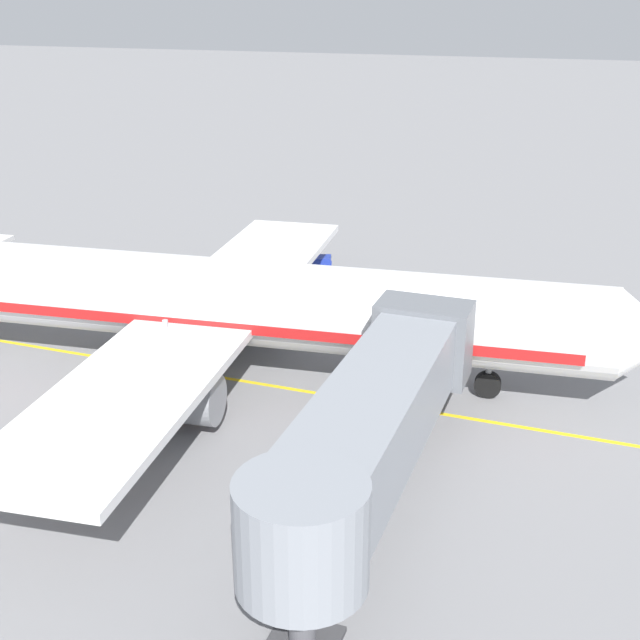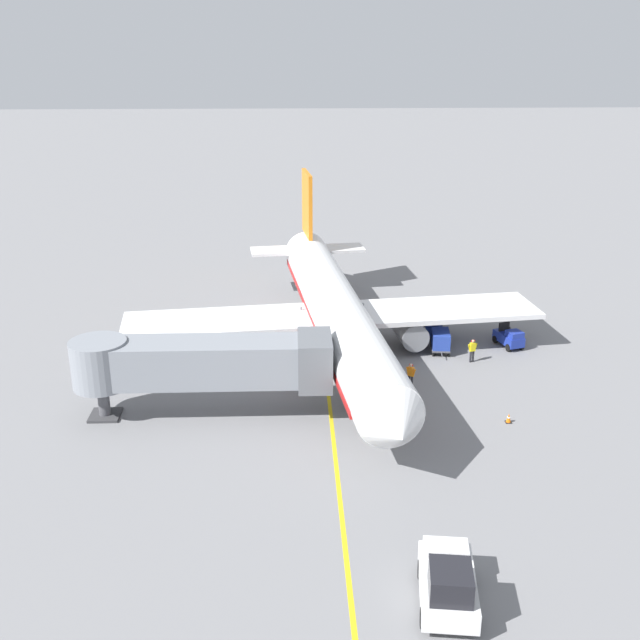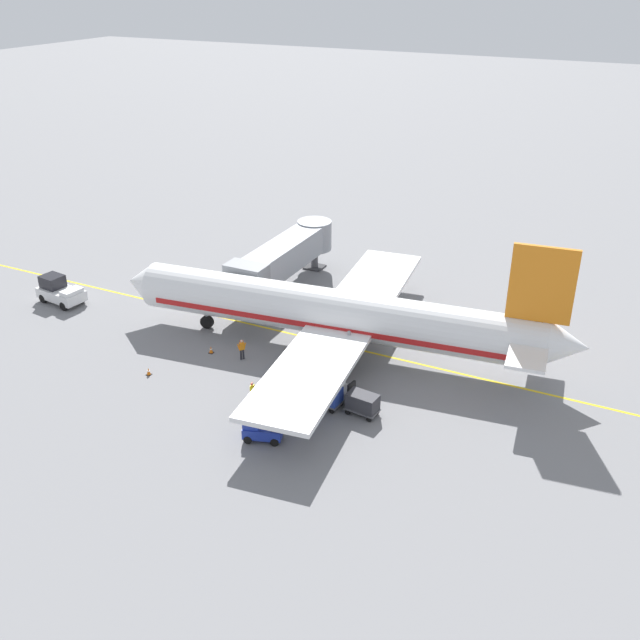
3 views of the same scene
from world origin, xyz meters
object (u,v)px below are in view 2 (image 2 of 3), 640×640
Objects in this scene: ground_crew_wing_walker at (472,349)px; baggage_tug_lead at (509,338)px; baggage_tug_trailing at (414,326)px; parked_airliner at (336,312)px; baggage_cart_second_in_train at (433,326)px; ground_crew_loader at (411,374)px; safety_cone_nose_left at (421,402)px; jet_bridge at (203,362)px; pushback_tractor at (448,583)px; safety_cone_nose_right at (509,418)px; baggage_cart_third_in_train at (424,314)px; baggage_cart_front at (441,340)px.

baggage_tug_lead is at bearing -141.24° from ground_crew_wing_walker.
baggage_tug_trailing is 1.58× the size of ground_crew_wing_walker.
parked_airliner is 8.35m from baggage_cart_second_in_train.
safety_cone_nose_left is at bearing 95.48° from ground_crew_loader.
pushback_tractor is at bearing 124.05° from jet_bridge.
safety_cone_nose_right is at bearing 98.80° from baggage_cart_second_in_train.
jet_bridge is 5.20× the size of baggage_cart_third_in_train.
ground_crew_wing_walker is (-3.25, 5.36, 0.24)m from baggage_tug_trailing.
baggage_cart_third_in_train is at bearing -100.25° from safety_cone_nose_left.
parked_airliner reaches higher than ground_crew_loader.
pushback_tractor is 1.69× the size of baggage_tug_lead.
baggage_cart_front is at bearing 8.78° from baggage_tug_lead.
pushback_tractor is at bearing 69.79° from baggage_tug_lead.
baggage_tug_lead is at bearing -154.85° from jet_bridge.
baggage_cart_front is at bearing 179.47° from parked_airliner.
baggage_tug_trailing reaches higher than baggage_cart_front.
baggage_tug_lead is 5.35m from baggage_cart_front.
baggage_cart_third_in_train is 11.68m from ground_crew_loader.
ground_crew_wing_walker reaches higher than baggage_cart_second_in_train.
baggage_tug_lead is (-9.89, -26.86, -0.39)m from pushback_tractor.
baggage_cart_front is (-1.36, 3.45, 0.24)m from baggage_tug_trailing.
parked_airliner is 63.29× the size of safety_cone_nose_right.
baggage_tug_trailing is (-6.24, -3.38, -2.47)m from parked_airliner.
baggage_cart_front is at bearing 91.02° from baggage_cart_second_in_train.
jet_bridge reaches higher than safety_cone_nose_right.
ground_crew_loader is (8.33, 6.67, 0.24)m from baggage_tug_lead.
baggage_tug_trailing is 4.53× the size of safety_cone_nose_right.
baggage_cart_third_in_train is (0.25, -5.48, 0.00)m from baggage_cart_front.
pushback_tractor is at bearing 74.94° from ground_crew_wing_walker.
baggage_cart_front reaches higher than safety_cone_nose_right.
ground_crew_loader is (3.05, 5.85, 0.00)m from baggage_cart_front.
ground_crew_wing_walker is at bearing -105.06° from pushback_tractor.
baggage_tug_lead is at bearing -141.31° from ground_crew_loader.
jet_bridge is 5.20× the size of baggage_cart_second_in_train.
pushback_tractor is 16.62m from safety_cone_nose_right.
jet_bridge is at bearing 14.39° from ground_crew_loader.
baggage_tug_lead is (-21.29, -9.99, -2.74)m from jet_bridge.
ground_crew_loader reaches higher than baggage_cart_front.
parked_airliner is at bearing -52.45° from ground_crew_loader.
parked_airliner is at bearing -0.53° from baggage_cart_front.
baggage_cart_third_in_train is 14.30m from safety_cone_nose_left.
ground_crew_wing_walker is at bearing -141.36° from ground_crew_loader.
ground_crew_wing_walker reaches higher than baggage_tug_lead.
baggage_tug_lead is 7.23m from baggage_cart_third_in_train.
jet_bridge is 18.62m from baggage_cart_front.
ground_crew_loader is at bearing 62.47° from baggage_cart_front.
baggage_tug_lead is at bearing 139.84° from baggage_cart_third_in_train.
baggage_tug_lead is 4.35m from ground_crew_wing_walker.
parked_airliner is 13.14m from baggage_tug_lead.
ground_crew_wing_walker is at bearing 38.76° from baggage_tug_lead.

